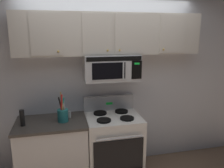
{
  "coord_description": "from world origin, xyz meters",
  "views": [
    {
      "loc": [
        -0.68,
        -2.44,
        2.05
      ],
      "look_at": [
        0.0,
        0.49,
        1.35
      ],
      "focal_mm": 35.81,
      "sensor_mm": 36.0,
      "label": 1
    }
  ],
  "objects_px": {
    "salt_shaker": "(70,115)",
    "utensil_crock_teal": "(63,114)",
    "pepper_mill": "(22,118)",
    "stove_range": "(113,144)",
    "over_range_microwave": "(111,67)"
  },
  "relations": [
    {
      "from": "stove_range",
      "to": "pepper_mill",
      "type": "relative_size",
      "value": 5.42
    },
    {
      "from": "over_range_microwave",
      "to": "utensil_crock_teal",
      "type": "distance_m",
      "value": 0.9
    },
    {
      "from": "salt_shaker",
      "to": "pepper_mill",
      "type": "height_order",
      "value": "pepper_mill"
    },
    {
      "from": "utensil_crock_teal",
      "to": "pepper_mill",
      "type": "bearing_deg",
      "value": -176.89
    },
    {
      "from": "stove_range",
      "to": "pepper_mill",
      "type": "xyz_separation_m",
      "value": [
        -1.18,
        -0.05,
        0.54
      ]
    },
    {
      "from": "stove_range",
      "to": "over_range_microwave",
      "type": "xyz_separation_m",
      "value": [
        -0.0,
        0.12,
        1.11
      ]
    },
    {
      "from": "utensil_crock_teal",
      "to": "salt_shaker",
      "type": "relative_size",
      "value": 4.35
    },
    {
      "from": "over_range_microwave",
      "to": "pepper_mill",
      "type": "xyz_separation_m",
      "value": [
        -1.18,
        -0.17,
        -0.57
      ]
    },
    {
      "from": "salt_shaker",
      "to": "utensil_crock_teal",
      "type": "bearing_deg",
      "value": -129.47
    },
    {
      "from": "over_range_microwave",
      "to": "pepper_mill",
      "type": "relative_size",
      "value": 3.68
    },
    {
      "from": "over_range_microwave",
      "to": "salt_shaker",
      "type": "relative_size",
      "value": 8.24
    },
    {
      "from": "salt_shaker",
      "to": "pepper_mill",
      "type": "bearing_deg",
      "value": -166.69
    },
    {
      "from": "stove_range",
      "to": "utensil_crock_teal",
      "type": "xyz_separation_m",
      "value": [
        -0.69,
        -0.03,
        0.54
      ]
    },
    {
      "from": "utensil_crock_teal",
      "to": "pepper_mill",
      "type": "height_order",
      "value": "utensil_crock_teal"
    },
    {
      "from": "salt_shaker",
      "to": "pepper_mill",
      "type": "distance_m",
      "value": 0.61
    }
  ]
}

